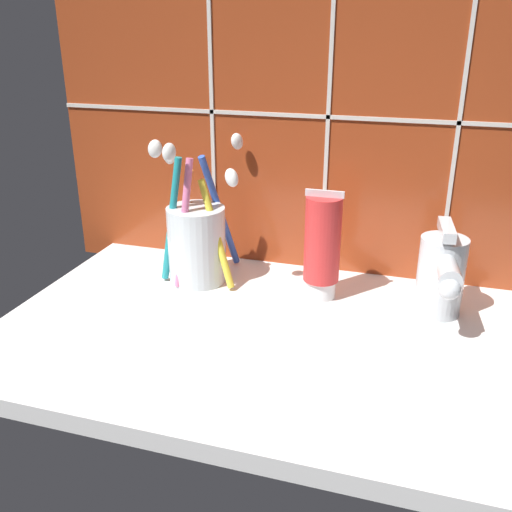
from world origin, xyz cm
name	(u,v)px	position (x,y,z in cm)	size (l,w,h in cm)	color
sink_counter	(275,339)	(0.00, 0.00, 1.00)	(61.69, 38.12, 2.00)	white
tile_wall_backsplash	(320,56)	(0.01, 19.31, 29.60)	(71.69, 1.72, 59.19)	#933819
toothbrush_cup	(197,239)	(-13.21, 10.05, 7.69)	(12.77, 12.75, 18.70)	silver
toothpaste_tube	(322,246)	(3.06, 9.98, 8.68)	(4.54, 4.33, 13.54)	white
sink_faucet	(442,274)	(16.89, 9.09, 7.18)	(5.29, 11.38, 10.82)	silver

